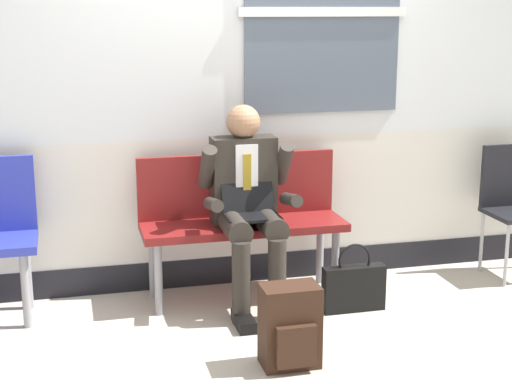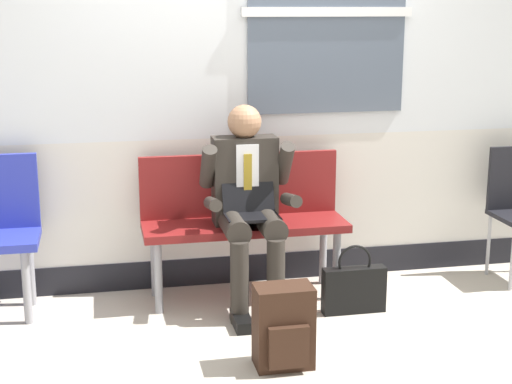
{
  "view_description": "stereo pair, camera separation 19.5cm",
  "coord_description": "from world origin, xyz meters",
  "px_view_note": "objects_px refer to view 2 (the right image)",
  "views": [
    {
      "loc": [
        -1.14,
        -4.37,
        1.84
      ],
      "look_at": [
        -0.03,
        0.01,
        0.75
      ],
      "focal_mm": 54.01,
      "sensor_mm": 36.0,
      "label": 1
    },
    {
      "loc": [
        -0.95,
        -4.41,
        1.84
      ],
      "look_at": [
        -0.03,
        0.01,
        0.75
      ],
      "focal_mm": 54.01,
      "sensor_mm": 36.0,
      "label": 2
    }
  ],
  "objects_px": {
    "person_seated": "(249,201)",
    "handbag": "(354,288)",
    "bench_with_person": "(243,212)",
    "backpack": "(284,328)"
  },
  "relations": [
    {
      "from": "person_seated",
      "to": "handbag",
      "type": "bearing_deg",
      "value": -22.67
    },
    {
      "from": "person_seated",
      "to": "handbag",
      "type": "height_order",
      "value": "person_seated"
    },
    {
      "from": "bench_with_person",
      "to": "person_seated",
      "type": "height_order",
      "value": "person_seated"
    },
    {
      "from": "bench_with_person",
      "to": "person_seated",
      "type": "distance_m",
      "value": 0.23
    },
    {
      "from": "person_seated",
      "to": "bench_with_person",
      "type": "bearing_deg",
      "value": 90.0
    },
    {
      "from": "bench_with_person",
      "to": "backpack",
      "type": "relative_size",
      "value": 2.94
    },
    {
      "from": "bench_with_person",
      "to": "handbag",
      "type": "relative_size",
      "value": 2.99
    },
    {
      "from": "person_seated",
      "to": "backpack",
      "type": "relative_size",
      "value": 2.84
    },
    {
      "from": "bench_with_person",
      "to": "person_seated",
      "type": "relative_size",
      "value": 1.03
    },
    {
      "from": "backpack",
      "to": "person_seated",
      "type": "bearing_deg",
      "value": 90.73
    }
  ]
}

